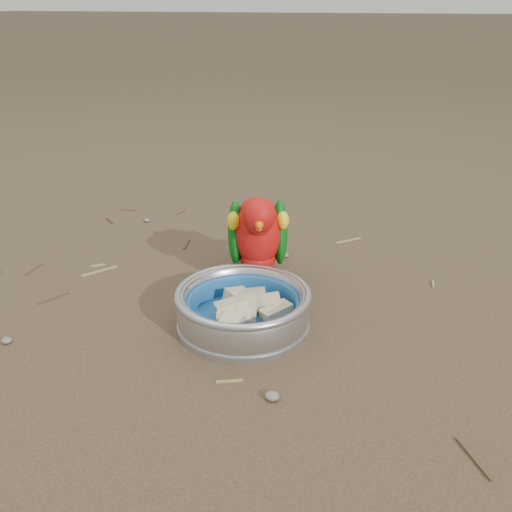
% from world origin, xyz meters
% --- Properties ---
extents(ground, '(60.00, 60.00, 0.00)m').
position_xyz_m(ground, '(0.00, 0.00, 0.00)').
color(ground, '#483525').
extents(food_bowl, '(0.20, 0.20, 0.02)m').
position_xyz_m(food_bowl, '(0.11, -0.04, 0.01)').
color(food_bowl, '#B2B2BA').
rests_on(food_bowl, ground).
extents(bowl_wall, '(0.20, 0.20, 0.04)m').
position_xyz_m(bowl_wall, '(0.11, -0.04, 0.04)').
color(bowl_wall, '#B2B2BA').
rests_on(bowl_wall, food_bowl).
extents(fruit_wedges, '(0.12, 0.12, 0.03)m').
position_xyz_m(fruit_wedges, '(0.11, -0.04, 0.03)').
color(fruit_wedges, '#C5B38C').
rests_on(fruit_wedges, food_bowl).
extents(lory_parrot, '(0.18, 0.23, 0.17)m').
position_xyz_m(lory_parrot, '(0.08, 0.09, 0.09)').
color(lory_parrot, '#B10F0C').
rests_on(lory_parrot, ground).
extents(ground_debris, '(0.90, 0.80, 0.01)m').
position_xyz_m(ground_debris, '(-0.04, 0.09, 0.00)').
color(ground_debris, olive).
rests_on(ground_debris, ground).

